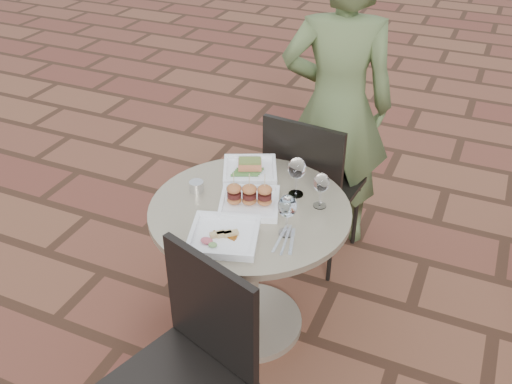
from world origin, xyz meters
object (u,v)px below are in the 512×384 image
at_px(cafe_table, 250,251).
at_px(chair_far, 309,180).
at_px(plate_salmon, 250,169).
at_px(plate_sliders, 249,199).
at_px(plate_tuna, 224,235).
at_px(chair_near, 192,355).
at_px(diner, 337,107).

xyz_separation_m(cafe_table, chair_far, (0.08, 0.59, 0.07)).
bearing_deg(chair_far, plate_salmon, 63.42).
bearing_deg(plate_salmon, plate_sliders, -65.90).
bearing_deg(cafe_table, plate_tuna, -91.21).
distance_m(chair_far, plate_tuna, 0.87).
xyz_separation_m(cafe_table, plate_tuna, (-0.01, -0.25, 0.26)).
bearing_deg(plate_sliders, plate_tuna, -89.63).
bearing_deg(cafe_table, plate_sliders, 120.85).
height_order(plate_salmon, plate_sliders, plate_sliders).
distance_m(plate_salmon, plate_sliders, 0.28).
xyz_separation_m(chair_far, plate_tuna, (-0.08, -0.84, 0.20)).
bearing_deg(chair_far, plate_tuna, 89.66).
height_order(chair_near, plate_sliders, chair_near).
distance_m(chair_near, diner, 1.64).
relative_size(cafe_table, chair_far, 0.97).
distance_m(chair_far, plate_sliders, 0.63).
distance_m(chair_near, plate_tuna, 0.50).
distance_m(chair_near, plate_salmon, 1.01).
bearing_deg(diner, cafe_table, 65.22).
bearing_deg(plate_tuna, chair_near, -78.66).
bearing_deg(chair_near, plate_salmon, 120.60).
height_order(cafe_table, chair_near, chair_near).
height_order(diner, plate_salmon, diner).
xyz_separation_m(plate_salmon, plate_tuna, (0.12, -0.52, -0.00)).
xyz_separation_m(chair_near, plate_salmon, (-0.21, 0.97, 0.20)).
bearing_deg(cafe_table, chair_near, -83.02).
bearing_deg(cafe_table, diner, 83.00).
bearing_deg(plate_sliders, chair_far, 81.62).
relative_size(plate_sliders, plate_tuna, 0.95).
xyz_separation_m(chair_far, diner, (0.03, 0.31, 0.30)).
bearing_deg(diner, plate_sliders, 64.70).
height_order(chair_far, plate_tuna, chair_far).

